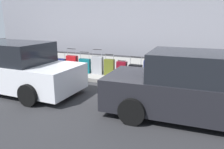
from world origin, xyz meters
TOP-DOWN VIEW (x-y plane):
  - ground_plane at (0.00, 0.00)m, footprint 40.00×40.00m
  - sidewalk_curb at (0.00, -2.50)m, footprint 18.00×5.00m
  - suitcase_olive_0 at (-3.34, -0.81)m, footprint 0.37×0.25m
  - suitcase_silver_1 at (-2.87, -0.81)m, footprint 0.36×0.23m
  - suitcase_teal_2 at (-2.37, -0.70)m, footprint 0.44×0.27m
  - suitcase_red_3 at (-1.84, -0.66)m, footprint 0.41×0.20m
  - suitcase_navy_4 at (-1.34, -0.66)m, footprint 0.38×0.21m
  - suitcase_black_5 at (-0.79, -0.78)m, footprint 0.51×0.28m
  - suitcase_maroon_6 at (-0.22, -0.78)m, footprint 0.41×0.24m
  - suitcase_olive_7 at (0.30, -0.73)m, footprint 0.42×0.25m
  - suitcase_silver_8 at (0.84, -0.76)m, footprint 0.46×0.26m
  - suitcase_teal_9 at (1.42, -0.73)m, footprint 0.49×0.21m
  - suitcase_red_10 at (2.02, -0.68)m, footprint 0.49×0.23m
  - suitcase_navy_11 at (2.60, -0.73)m, footprint 0.47×0.26m
  - fire_hydrant at (3.50, -0.73)m, footprint 0.39×0.21m
  - bollard_post at (4.12, -0.58)m, footprint 0.16×0.16m
  - parked_car_charcoal_0 at (-3.13, 1.85)m, footprint 4.60×2.06m
  - parked_car_white_1 at (2.71, 1.85)m, footprint 4.74×2.10m

SIDE VIEW (x-z plane):
  - ground_plane at x=0.00m, z-range 0.00..0.00m
  - sidewalk_curb at x=0.00m, z-range 0.00..0.14m
  - suitcase_black_5 at x=-0.79m, z-range -0.02..0.82m
  - suitcase_navy_11 at x=2.60m, z-range -0.01..0.81m
  - suitcase_olive_0 at x=-3.34m, z-range -0.01..0.83m
  - suitcase_maroon_6 at x=-0.22m, z-range 0.11..0.77m
  - suitcase_teal_2 at x=-2.37m, z-range 0.02..0.86m
  - suitcase_teal_9 at x=1.42m, z-range -0.01..0.90m
  - suitcase_olive_7 at x=0.30m, z-range 0.03..0.91m
  - suitcase_red_3 at x=-1.84m, z-range 0.03..0.92m
  - suitcase_red_10 at x=2.02m, z-range -0.02..1.01m
  - suitcase_silver_1 at x=-2.87m, z-range 0.00..1.00m
  - suitcase_silver_8 at x=0.84m, z-range -0.01..1.03m
  - suitcase_navy_4 at x=-1.34m, z-range 0.11..0.92m
  - fire_hydrant at x=3.50m, z-range 0.16..0.95m
  - bollard_post at x=4.12m, z-range 0.14..1.01m
  - parked_car_charcoal_0 at x=-3.13m, z-range -0.05..1.58m
  - parked_car_white_1 at x=2.71m, z-range -0.05..1.59m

